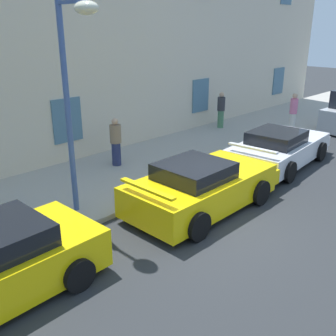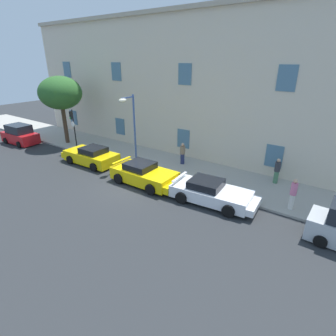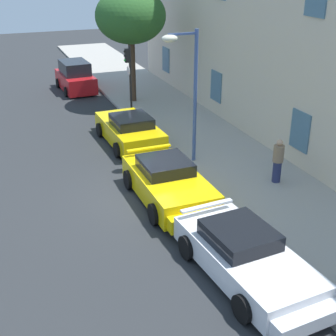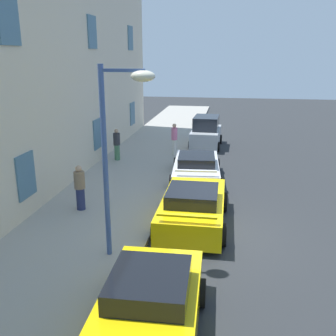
{
  "view_description": "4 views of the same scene",
  "coord_description": "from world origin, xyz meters",
  "px_view_note": "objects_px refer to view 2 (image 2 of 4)",
  "views": [
    {
      "loc": [
        -6.84,
        -5.35,
        4.64
      ],
      "look_at": [
        0.82,
        2.18,
        0.69
      ],
      "focal_mm": 41.51,
      "sensor_mm": 36.0,
      "label": 1
    },
    {
      "loc": [
        10.8,
        -11.12,
        7.57
      ],
      "look_at": [
        1.91,
        1.4,
        1.15
      ],
      "focal_mm": 28.18,
      "sensor_mm": 36.0,
      "label": 2
    },
    {
      "loc": [
        13.9,
        -4.57,
        7.71
      ],
      "look_at": [
        1.13,
        0.4,
        1.49
      ],
      "focal_mm": 50.64,
      "sensor_mm": 36.0,
      "label": 3
    },
    {
      "loc": [
        -11.13,
        -0.42,
        5.47
      ],
      "look_at": [
        2.0,
        1.74,
        1.5
      ],
      "focal_mm": 40.76,
      "sensor_mm": 36.0,
      "label": 4
    }
  ],
  "objects_px": {
    "sportscar_red_lead": "(90,156)",
    "street_lamp": "(130,118)",
    "sportscar_white_middle": "(214,193)",
    "traffic_light": "(73,123)",
    "hatchback_parked": "(20,135)",
    "pedestrian_admiring": "(293,194)",
    "pedestrian_bystander": "(277,171)",
    "pedestrian_strolling": "(183,153)",
    "sportscar_yellow_flank": "(146,175)",
    "tree_near_kerb": "(60,93)"
  },
  "relations": [
    {
      "from": "tree_near_kerb",
      "to": "pedestrian_bystander",
      "type": "bearing_deg",
      "value": 7.23
    },
    {
      "from": "hatchback_parked",
      "to": "tree_near_kerb",
      "type": "distance_m",
      "value": 5.97
    },
    {
      "from": "pedestrian_strolling",
      "to": "pedestrian_bystander",
      "type": "height_order",
      "value": "pedestrian_bystander"
    },
    {
      "from": "sportscar_red_lead",
      "to": "pedestrian_admiring",
      "type": "bearing_deg",
      "value": 6.26
    },
    {
      "from": "sportscar_red_lead",
      "to": "sportscar_yellow_flank",
      "type": "height_order",
      "value": "sportscar_yellow_flank"
    },
    {
      "from": "sportscar_yellow_flank",
      "to": "tree_near_kerb",
      "type": "distance_m",
      "value": 12.59
    },
    {
      "from": "sportscar_white_middle",
      "to": "pedestrian_strolling",
      "type": "xyz_separation_m",
      "value": [
        -4.45,
        3.72,
        0.38
      ]
    },
    {
      "from": "street_lamp",
      "to": "pedestrian_admiring",
      "type": "relative_size",
      "value": 2.93
    },
    {
      "from": "hatchback_parked",
      "to": "traffic_light",
      "type": "xyz_separation_m",
      "value": [
        6.45,
        1.49,
        1.74
      ]
    },
    {
      "from": "street_lamp",
      "to": "pedestrian_bystander",
      "type": "height_order",
      "value": "street_lamp"
    },
    {
      "from": "tree_near_kerb",
      "to": "pedestrian_strolling",
      "type": "distance_m",
      "value": 12.56
    },
    {
      "from": "sportscar_red_lead",
      "to": "street_lamp",
      "type": "bearing_deg",
      "value": 22.04
    },
    {
      "from": "pedestrian_strolling",
      "to": "sportscar_white_middle",
      "type": "bearing_deg",
      "value": -39.95
    },
    {
      "from": "sportscar_yellow_flank",
      "to": "street_lamp",
      "type": "bearing_deg",
      "value": 149.03
    },
    {
      "from": "sportscar_yellow_flank",
      "to": "traffic_light",
      "type": "distance_m",
      "value": 9.33
    },
    {
      "from": "sportscar_white_middle",
      "to": "pedestrian_strolling",
      "type": "relative_size",
      "value": 3.02
    },
    {
      "from": "pedestrian_admiring",
      "to": "pedestrian_strolling",
      "type": "bearing_deg",
      "value": 165.25
    },
    {
      "from": "pedestrian_strolling",
      "to": "pedestrian_admiring",
      "type": "bearing_deg",
      "value": -14.75
    },
    {
      "from": "pedestrian_admiring",
      "to": "pedestrian_strolling",
      "type": "xyz_separation_m",
      "value": [
        -8.2,
        2.16,
        -0.08
      ]
    },
    {
      "from": "pedestrian_admiring",
      "to": "sportscar_red_lead",
      "type": "bearing_deg",
      "value": -173.74
    },
    {
      "from": "sportscar_red_lead",
      "to": "pedestrian_strolling",
      "type": "height_order",
      "value": "pedestrian_strolling"
    },
    {
      "from": "tree_near_kerb",
      "to": "pedestrian_admiring",
      "type": "distance_m",
      "value": 20.41
    },
    {
      "from": "tree_near_kerb",
      "to": "sportscar_yellow_flank",
      "type": "bearing_deg",
      "value": -11.38
    },
    {
      "from": "street_lamp",
      "to": "pedestrian_admiring",
      "type": "xyz_separation_m",
      "value": [
        11.1,
        0.27,
        -2.68
      ]
    },
    {
      "from": "sportscar_yellow_flank",
      "to": "pedestrian_bystander",
      "type": "height_order",
      "value": "pedestrian_bystander"
    },
    {
      "from": "sportscar_red_lead",
      "to": "pedestrian_strolling",
      "type": "xyz_separation_m",
      "value": [
        6.11,
        3.73,
        0.37
      ]
    },
    {
      "from": "traffic_light",
      "to": "pedestrian_admiring",
      "type": "xyz_separation_m",
      "value": [
        17.42,
        0.54,
        -1.5
      ]
    },
    {
      "from": "street_lamp",
      "to": "traffic_light",
      "type": "bearing_deg",
      "value": -177.59
    },
    {
      "from": "hatchback_parked",
      "to": "sportscar_red_lead",
      "type": "bearing_deg",
      "value": 2.72
    },
    {
      "from": "sportscar_yellow_flank",
      "to": "tree_near_kerb",
      "type": "height_order",
      "value": "tree_near_kerb"
    },
    {
      "from": "tree_near_kerb",
      "to": "traffic_light",
      "type": "distance_m",
      "value": 3.56
    },
    {
      "from": "street_lamp",
      "to": "pedestrian_strolling",
      "type": "relative_size",
      "value": 3.13
    },
    {
      "from": "tree_near_kerb",
      "to": "pedestrian_strolling",
      "type": "height_order",
      "value": "tree_near_kerb"
    },
    {
      "from": "hatchback_parked",
      "to": "traffic_light",
      "type": "relative_size",
      "value": 1.09
    },
    {
      "from": "sportscar_red_lead",
      "to": "sportscar_yellow_flank",
      "type": "distance_m",
      "value": 5.93
    },
    {
      "from": "pedestrian_admiring",
      "to": "pedestrian_bystander",
      "type": "relative_size",
      "value": 1.05
    },
    {
      "from": "pedestrian_strolling",
      "to": "sportscar_yellow_flank",
      "type": "bearing_deg",
      "value": -92.67
    },
    {
      "from": "sportscar_white_middle",
      "to": "traffic_light",
      "type": "xyz_separation_m",
      "value": [
        -13.66,
        1.03,
        1.96
      ]
    },
    {
      "from": "hatchback_parked",
      "to": "traffic_light",
      "type": "distance_m",
      "value": 6.85
    },
    {
      "from": "sportscar_white_middle",
      "to": "pedestrian_admiring",
      "type": "distance_m",
      "value": 4.09
    },
    {
      "from": "street_lamp",
      "to": "pedestrian_admiring",
      "type": "distance_m",
      "value": 11.42
    },
    {
      "from": "sportscar_red_lead",
      "to": "hatchback_parked",
      "type": "height_order",
      "value": "hatchback_parked"
    },
    {
      "from": "sportscar_red_lead",
      "to": "tree_near_kerb",
      "type": "height_order",
      "value": "tree_near_kerb"
    },
    {
      "from": "sportscar_white_middle",
      "to": "hatchback_parked",
      "type": "height_order",
      "value": "hatchback_parked"
    },
    {
      "from": "sportscar_white_middle",
      "to": "pedestrian_admiring",
      "type": "height_order",
      "value": "pedestrian_admiring"
    },
    {
      "from": "pedestrian_admiring",
      "to": "pedestrian_bystander",
      "type": "xyz_separation_m",
      "value": [
        -1.52,
        2.81,
        -0.06
      ]
    },
    {
      "from": "sportscar_yellow_flank",
      "to": "hatchback_parked",
      "type": "bearing_deg",
      "value": -179.53
    },
    {
      "from": "sportscar_white_middle",
      "to": "traffic_light",
      "type": "bearing_deg",
      "value": 175.69
    },
    {
      "from": "tree_near_kerb",
      "to": "traffic_light",
      "type": "bearing_deg",
      "value": -20.46
    },
    {
      "from": "sportscar_yellow_flank",
      "to": "tree_near_kerb",
      "type": "xyz_separation_m",
      "value": [
        -11.68,
        2.35,
        4.07
      ]
    }
  ]
}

